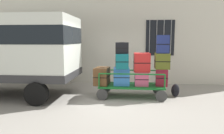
% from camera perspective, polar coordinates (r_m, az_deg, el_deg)
% --- Properties ---
extents(ground_plane, '(40.00, 40.00, 0.00)m').
position_cam_1_polar(ground_plane, '(6.83, 1.45, -8.80)').
color(ground_plane, gray).
extents(building_wall, '(12.00, 0.38, 5.00)m').
position_cam_1_polar(building_wall, '(9.27, 2.68, 11.08)').
color(building_wall, beige).
rests_on(building_wall, ground).
extents(van, '(4.79, 2.21, 2.68)m').
position_cam_1_polar(van, '(7.94, -27.31, 4.78)').
color(van, silver).
rests_on(van, ground).
extents(luggage_cart, '(2.22, 1.04, 0.41)m').
position_cam_1_polar(luggage_cart, '(7.04, 5.35, -5.50)').
color(luggage_cart, '#146023').
rests_on(luggage_cart, ground).
extents(cart_railing, '(2.11, 0.91, 0.46)m').
position_cam_1_polar(cart_railing, '(6.96, 5.39, -1.92)').
color(cart_railing, '#146023').
rests_on(cart_railing, luggage_cart).
extents(suitcase_left_bottom, '(0.52, 0.72, 0.58)m').
position_cam_1_polar(suitcase_left_bottom, '(7.03, -2.76, -2.50)').
color(suitcase_left_bottom, brown).
rests_on(suitcase_left_bottom, luggage_cart).
extents(suitcase_midleft_bottom, '(0.56, 0.59, 0.58)m').
position_cam_1_polar(suitcase_midleft_bottom, '(7.00, 2.67, -2.56)').
color(suitcase_midleft_bottom, '#3372C6').
rests_on(suitcase_midleft_bottom, luggage_cart).
extents(suitcase_midleft_middle, '(0.49, 0.84, 0.48)m').
position_cam_1_polar(suitcase_midleft_middle, '(6.88, 2.67, 1.74)').
color(suitcase_midleft_middle, '#0F5960').
rests_on(suitcase_midleft_middle, suitcase_midleft_bottom).
extents(suitcase_midleft_top, '(0.47, 0.62, 0.37)m').
position_cam_1_polar(suitcase_midleft_top, '(6.89, 2.71, 5.31)').
color(suitcase_midleft_top, black).
rests_on(suitcase_midleft_top, suitcase_midleft_middle).
extents(suitcase_center_bottom, '(0.45, 0.48, 0.47)m').
position_cam_1_polar(suitcase_center_bottom, '(6.97, 8.11, -3.14)').
color(suitcase_center_bottom, '#CC4C72').
rests_on(suitcase_center_bottom, luggage_cart).
extents(suitcase_center_middle, '(0.55, 0.59, 0.62)m').
position_cam_1_polar(suitcase_center_middle, '(6.92, 8.18, 1.31)').
color(suitcase_center_middle, '#B21E1E').
rests_on(suitcase_center_middle, suitcase_center_bottom).
extents(suitcase_midright_bottom, '(0.44, 0.53, 0.57)m').
position_cam_1_polar(suitcase_midright_bottom, '(7.07, 13.48, -2.72)').
color(suitcase_midright_bottom, maroon).
rests_on(suitcase_midright_bottom, luggage_cart).
extents(suitcase_midright_middle, '(0.48, 0.50, 0.51)m').
position_cam_1_polar(suitcase_midright_middle, '(6.98, 13.63, 1.63)').
color(suitcase_midright_middle, '#4C5119').
rests_on(suitcase_midright_middle, suitcase_midright_bottom).
extents(suitcase_midright_top, '(0.43, 0.41, 0.58)m').
position_cam_1_polar(suitcase_midright_top, '(6.93, 13.80, 6.14)').
color(suitcase_midright_top, navy).
rests_on(suitcase_midright_top, suitcase_midright_middle).
extents(backpack, '(0.27, 0.22, 0.44)m').
position_cam_1_polar(backpack, '(7.35, 17.07, -6.19)').
color(backpack, black).
rests_on(backpack, ground).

